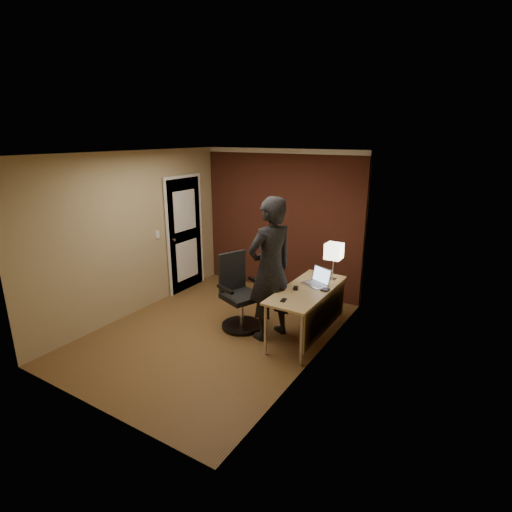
% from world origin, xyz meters
% --- Properties ---
extents(room, '(4.00, 4.00, 4.00)m').
position_xyz_m(room, '(-0.27, 1.54, 1.37)').
color(room, brown).
rests_on(room, ground).
extents(desk, '(0.60, 1.50, 0.73)m').
position_xyz_m(desk, '(1.25, 0.52, 0.60)').
color(desk, tan).
rests_on(desk, ground).
extents(desk_lamp, '(0.22, 0.22, 0.54)m').
position_xyz_m(desk_lamp, '(1.34, 1.03, 1.15)').
color(desk_lamp, silver).
rests_on(desk_lamp, desk).
extents(laptop, '(0.41, 0.37, 0.23)m').
position_xyz_m(laptop, '(1.24, 0.74, 0.79)').
color(laptop, silver).
rests_on(laptop, desk).
extents(mouse, '(0.09, 0.12, 0.03)m').
position_xyz_m(mouse, '(1.06, 0.42, 0.75)').
color(mouse, black).
rests_on(mouse, desk).
extents(phone, '(0.08, 0.12, 0.01)m').
position_xyz_m(phone, '(1.09, -0.01, 0.73)').
color(phone, black).
rests_on(phone, desk).
extents(wallet, '(0.09, 0.11, 0.02)m').
position_xyz_m(wallet, '(1.41, 0.58, 0.74)').
color(wallet, black).
rests_on(wallet, desk).
extents(office_chair, '(0.63, 0.69, 1.08)m').
position_xyz_m(office_chair, '(0.20, 0.32, 0.48)').
color(office_chair, black).
rests_on(office_chair, ground).
extents(person, '(0.71, 0.85, 1.98)m').
position_xyz_m(person, '(0.73, 0.29, 0.99)').
color(person, black).
rests_on(person, ground).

